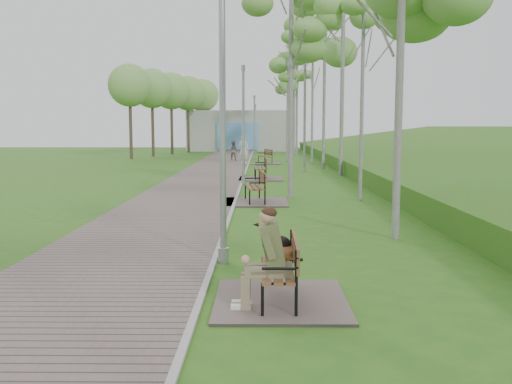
% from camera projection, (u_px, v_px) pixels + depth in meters
% --- Properties ---
extents(ground, '(120.00, 120.00, 0.00)m').
position_uv_depth(ground, '(194.00, 320.00, 7.27)').
color(ground, '#2C6019').
rests_on(ground, ground).
extents(walkway, '(3.50, 67.00, 0.04)m').
position_uv_depth(walkway, '(210.00, 175.00, 28.64)').
color(walkway, '#675853').
rests_on(walkway, ground).
extents(kerb, '(0.10, 67.00, 0.05)m').
position_uv_depth(kerb, '(244.00, 175.00, 28.62)').
color(kerb, '#999993').
rests_on(kerb, ground).
extents(embankment, '(14.00, 70.00, 1.60)m').
position_uv_depth(embankment, '(496.00, 178.00, 27.01)').
color(embankment, '#42721F').
rests_on(embankment, ground).
extents(building_north, '(10.00, 5.20, 4.00)m').
position_uv_depth(building_north, '(238.00, 131.00, 57.69)').
color(building_north, '#9E9E99').
rests_on(building_north, ground).
extents(bench_main, '(1.85, 2.05, 1.61)m').
position_uv_depth(bench_main, '(274.00, 271.00, 7.92)').
color(bench_main, '#675853').
rests_on(bench_main, ground).
extents(bench_second, '(2.03, 2.26, 1.25)m').
position_uv_depth(bench_second, '(255.00, 195.00, 18.38)').
color(bench_second, '#675853').
rests_on(bench_second, ground).
extents(bench_third, '(2.03, 2.26, 1.25)m').
position_uv_depth(bench_third, '(260.00, 174.00, 26.55)').
color(bench_third, '#675853').
rests_on(bench_third, ground).
extents(bench_far, '(1.92, 2.14, 1.18)m').
position_uv_depth(bench_far, '(265.00, 160.00, 37.44)').
color(bench_far, '#675853').
rests_on(bench_far, ground).
extents(lamp_post_near, '(0.19, 0.19, 4.92)m').
position_uv_depth(lamp_post_near, '(223.00, 135.00, 9.99)').
color(lamp_post_near, gray).
rests_on(lamp_post_near, ground).
extents(lamp_post_second, '(0.19, 0.19, 4.99)m').
position_uv_depth(lamp_post_second, '(243.00, 129.00, 23.98)').
color(lamp_post_second, gray).
rests_on(lamp_post_second, ground).
extents(lamp_post_third, '(0.18, 0.18, 4.69)m').
position_uv_depth(lamp_post_third, '(254.00, 130.00, 41.63)').
color(lamp_post_third, gray).
rests_on(lamp_post_third, ground).
extents(lamp_post_far, '(0.18, 0.18, 4.58)m').
position_uv_depth(lamp_post_far, '(256.00, 129.00, 55.71)').
color(lamp_post_far, gray).
rests_on(lamp_post_far, ground).
extents(pedestrian_near, '(0.82, 0.69, 1.91)m').
position_uv_depth(pedestrian_near, '(244.00, 150.00, 36.86)').
color(pedestrian_near, silver).
rests_on(pedestrian_near, ground).
extents(pedestrian_far, '(0.81, 0.70, 1.46)m').
position_uv_depth(pedestrian_far, '(233.00, 151.00, 40.61)').
color(pedestrian_far, gray).
rests_on(pedestrian_far, ground).
extents(birch_mid_a, '(2.43, 2.43, 7.56)m').
position_uv_depth(birch_mid_a, '(291.00, 22.00, 19.03)').
color(birch_mid_a, silver).
rests_on(birch_mid_a, ground).
extents(birch_mid_b, '(2.90, 2.90, 9.17)m').
position_uv_depth(birch_mid_b, '(343.00, 28.00, 27.61)').
color(birch_mid_b, silver).
rests_on(birch_mid_b, ground).
extents(birch_mid_c, '(2.24, 2.24, 8.30)m').
position_uv_depth(birch_mid_c, '(305.00, 49.00, 30.13)').
color(birch_mid_c, silver).
rests_on(birch_mid_c, ground).
extents(birch_far_a, '(2.58, 2.58, 10.31)m').
position_uv_depth(birch_far_a, '(325.00, 26.00, 32.13)').
color(birch_far_a, silver).
rests_on(birch_far_a, ground).
extents(birch_far_b, '(2.43, 2.43, 7.66)m').
position_uv_depth(birch_far_b, '(288.00, 73.00, 38.36)').
color(birch_far_b, silver).
rests_on(birch_far_b, ground).
extents(birch_far_c, '(2.27, 2.27, 9.47)m').
position_uv_depth(birch_far_c, '(313.00, 48.00, 36.30)').
color(birch_far_c, silver).
rests_on(birch_far_c, ground).
extents(birch_distant_a, '(2.38, 2.38, 9.21)m').
position_uv_depth(birch_distant_a, '(294.00, 66.00, 45.73)').
color(birch_distant_a, silver).
rests_on(birch_distant_a, ground).
extents(birch_distant_b, '(2.55, 2.55, 8.73)m').
position_uv_depth(birch_distant_b, '(297.00, 72.00, 46.86)').
color(birch_distant_b, silver).
rests_on(birch_distant_b, ground).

